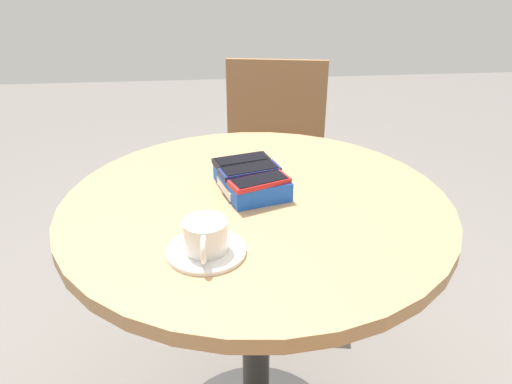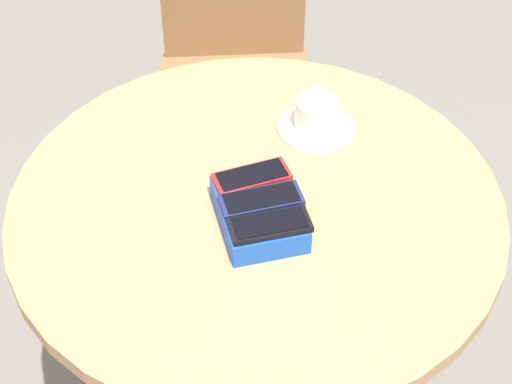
{
  "view_description": "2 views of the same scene",
  "coord_description": "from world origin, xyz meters",
  "px_view_note": "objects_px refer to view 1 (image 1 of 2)",
  "views": [
    {
      "loc": [
        0.95,
        -0.09,
        1.28
      ],
      "look_at": [
        0.0,
        0.0,
        0.79
      ],
      "focal_mm": 35.0,
      "sensor_mm": 36.0,
      "label": 1
    },
    {
      "loc": [
        -1.04,
        -0.02,
        1.77
      ],
      "look_at": [
        0.0,
        0.0,
        0.79
      ],
      "focal_mm": 60.0,
      "sensor_mm": 36.0,
      "label": 2
    }
  ],
  "objects_px": {
    "round_table": "(256,266)",
    "phone_black": "(242,161)",
    "coffee_cup": "(205,236)",
    "chair_far_side": "(273,177)",
    "phone_box": "(251,181)",
    "phone_navy": "(250,170)",
    "phone_red": "(260,181)",
    "saucer": "(206,251)"
  },
  "relations": [
    {
      "from": "phone_red",
      "to": "chair_far_side",
      "type": "distance_m",
      "value": 0.87
    },
    {
      "from": "round_table",
      "to": "phone_black",
      "type": "bearing_deg",
      "value": -167.35
    },
    {
      "from": "chair_far_side",
      "to": "phone_navy",
      "type": "bearing_deg",
      "value": -11.81
    },
    {
      "from": "phone_black",
      "to": "saucer",
      "type": "xyz_separation_m",
      "value": [
        0.3,
        -0.08,
        -0.04
      ]
    },
    {
      "from": "coffee_cup",
      "to": "phone_navy",
      "type": "bearing_deg",
      "value": 157.87
    },
    {
      "from": "phone_box",
      "to": "phone_red",
      "type": "bearing_deg",
      "value": 12.48
    },
    {
      "from": "round_table",
      "to": "phone_box",
      "type": "relative_size",
      "value": 4.19
    },
    {
      "from": "saucer",
      "to": "chair_far_side",
      "type": "distance_m",
      "value": 1.04
    },
    {
      "from": "phone_black",
      "to": "coffee_cup",
      "type": "distance_m",
      "value": 0.31
    },
    {
      "from": "phone_red",
      "to": "phone_black",
      "type": "bearing_deg",
      "value": -164.68
    },
    {
      "from": "phone_red",
      "to": "saucer",
      "type": "xyz_separation_m",
      "value": [
        0.18,
        -0.12,
        -0.04
      ]
    },
    {
      "from": "phone_black",
      "to": "coffee_cup",
      "type": "height_order",
      "value": "coffee_cup"
    },
    {
      "from": "saucer",
      "to": "phone_box",
      "type": "bearing_deg",
      "value": 157.21
    },
    {
      "from": "saucer",
      "to": "chair_far_side",
      "type": "bearing_deg",
      "value": 165.44
    },
    {
      "from": "round_table",
      "to": "phone_red",
      "type": "relative_size",
      "value": 6.13
    },
    {
      "from": "round_table",
      "to": "phone_black",
      "type": "relative_size",
      "value": 6.1
    },
    {
      "from": "coffee_cup",
      "to": "phone_red",
      "type": "bearing_deg",
      "value": 148.37
    },
    {
      "from": "phone_black",
      "to": "phone_navy",
      "type": "xyz_separation_m",
      "value": [
        0.06,
        0.01,
        0.0
      ]
    },
    {
      "from": "round_table",
      "to": "phone_navy",
      "type": "relative_size",
      "value": 5.91
    },
    {
      "from": "round_table",
      "to": "phone_red",
      "type": "distance_m",
      "value": 0.22
    },
    {
      "from": "coffee_cup",
      "to": "chair_far_side",
      "type": "bearing_deg",
      "value": 165.47
    },
    {
      "from": "phone_box",
      "to": "phone_black",
      "type": "relative_size",
      "value": 1.46
    },
    {
      "from": "phone_box",
      "to": "saucer",
      "type": "distance_m",
      "value": 0.26
    },
    {
      "from": "coffee_cup",
      "to": "saucer",
      "type": "bearing_deg",
      "value": 176.17
    },
    {
      "from": "round_table",
      "to": "saucer",
      "type": "height_order",
      "value": "saucer"
    },
    {
      "from": "phone_black",
      "to": "chair_far_side",
      "type": "distance_m",
      "value": 0.77
    },
    {
      "from": "phone_black",
      "to": "saucer",
      "type": "bearing_deg",
      "value": -15.95
    },
    {
      "from": "round_table",
      "to": "phone_black",
      "type": "height_order",
      "value": "phone_black"
    },
    {
      "from": "phone_box",
      "to": "round_table",
      "type": "bearing_deg",
      "value": 6.53
    },
    {
      "from": "phone_black",
      "to": "phone_red",
      "type": "relative_size",
      "value": 1.0
    },
    {
      "from": "phone_red",
      "to": "chair_far_side",
      "type": "height_order",
      "value": "chair_far_side"
    },
    {
      "from": "phone_box",
      "to": "phone_navy",
      "type": "bearing_deg",
      "value": -53.27
    },
    {
      "from": "chair_far_side",
      "to": "coffee_cup",
      "type": "bearing_deg",
      "value": -14.53
    },
    {
      "from": "chair_far_side",
      "to": "round_table",
      "type": "bearing_deg",
      "value": -10.39
    },
    {
      "from": "coffee_cup",
      "to": "phone_box",
      "type": "bearing_deg",
      "value": 157.4
    },
    {
      "from": "phone_black",
      "to": "phone_navy",
      "type": "height_order",
      "value": "same"
    },
    {
      "from": "phone_box",
      "to": "chair_far_side",
      "type": "height_order",
      "value": "chair_far_side"
    },
    {
      "from": "phone_box",
      "to": "chair_far_side",
      "type": "relative_size",
      "value": 0.23
    },
    {
      "from": "phone_navy",
      "to": "chair_far_side",
      "type": "distance_m",
      "value": 0.82
    },
    {
      "from": "round_table",
      "to": "phone_navy",
      "type": "xyz_separation_m",
      "value": [
        -0.05,
        -0.01,
        0.22
      ]
    },
    {
      "from": "phone_navy",
      "to": "phone_box",
      "type": "bearing_deg",
      "value": 126.73
    },
    {
      "from": "phone_box",
      "to": "phone_black",
      "type": "distance_m",
      "value": 0.06
    }
  ]
}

